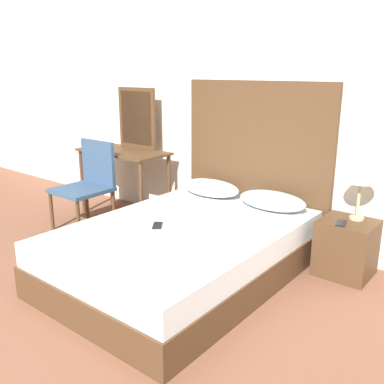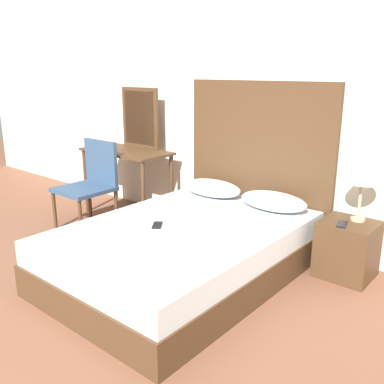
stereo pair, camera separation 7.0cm
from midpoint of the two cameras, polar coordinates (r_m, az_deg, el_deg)
wall_back at (r=4.12m, az=9.40°, el=12.22°), size 10.00×0.06×2.70m
bed at (r=3.45m, az=-0.53°, el=-7.86°), size 1.45×2.08×0.43m
headboard at (r=4.11m, az=9.17°, el=3.85°), size 1.52×0.05×1.51m
pillow_left at (r=4.14m, az=3.22°, el=0.54°), size 0.62×0.36×0.15m
pillow_right at (r=3.80m, az=11.31°, el=-1.21°), size 0.62×0.36×0.15m
phone_on_bed at (r=3.36m, az=-4.06°, el=-4.43°), size 0.15×0.16×0.01m
nightstand at (r=3.67m, az=20.48°, el=-7.15°), size 0.42×0.39×0.46m
table_lamp at (r=3.55m, az=22.36°, el=2.29°), size 0.24×0.24×0.49m
phone_on_nightstand at (r=3.51m, az=19.89°, el=-4.06°), size 0.10×0.16×0.01m
vanity_desk at (r=4.78m, az=-8.31°, el=4.04°), size 1.03×0.50×0.76m
vanity_mirror at (r=4.86m, az=-6.53°, el=9.78°), size 0.54×0.03×0.67m
chair at (r=4.55m, az=-12.84°, el=1.60°), size 0.51×0.51×0.90m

